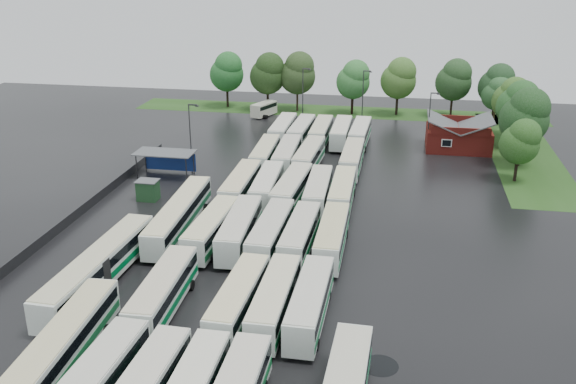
# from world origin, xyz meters

# --- Properties ---
(ground) EXTENTS (160.00, 160.00, 0.00)m
(ground) POSITION_xyz_m (0.00, 0.00, 0.00)
(ground) COLOR black
(ground) RESTS_ON ground
(brick_building) EXTENTS (10.07, 8.60, 5.39)m
(brick_building) POSITION_xyz_m (24.00, 42.77, 1.87)
(brick_building) COLOR maroon
(brick_building) RESTS_ON ground
(wash_shed) EXTENTS (8.20, 4.20, 3.58)m
(wash_shed) POSITION_xyz_m (-17.20, 22.02, 2.99)
(wash_shed) COLOR #2D2D30
(wash_shed) RESTS_ON ground
(utility_hut) EXTENTS (2.70, 2.20, 2.62)m
(utility_hut) POSITION_xyz_m (-16.20, 12.60, 1.32)
(utility_hut) COLOR #183E1E
(utility_hut) RESTS_ON ground
(grass_strip_north) EXTENTS (80.00, 10.00, 0.01)m
(grass_strip_north) POSITION_xyz_m (2.00, 64.80, 0.01)
(grass_strip_north) COLOR #234916
(grass_strip_north) RESTS_ON ground
(grass_strip_east) EXTENTS (10.00, 50.00, 0.01)m
(grass_strip_east) POSITION_xyz_m (34.00, 42.80, 0.01)
(grass_strip_east) COLOR #234916
(grass_strip_east) RESTS_ON ground
(west_fence) EXTENTS (0.10, 50.00, 1.20)m
(west_fence) POSITION_xyz_m (-22.20, 8.00, 0.60)
(west_fence) COLOR #2D2D30
(west_fence) RESTS_ON ground
(bus_r1c0) EXTENTS (3.09, 12.70, 3.51)m
(bus_r1c0) POSITION_xyz_m (-4.58, -12.74, 1.93)
(bus_r1c0) COLOR silver
(bus_r1c0) RESTS_ON ground
(bus_r1c2) EXTENTS (2.93, 12.23, 3.39)m
(bus_r1c2) POSITION_xyz_m (2.19, -12.69, 1.86)
(bus_r1c2) COLOR silver
(bus_r1c2) RESTS_ON ground
(bus_r1c3) EXTENTS (2.61, 12.22, 3.40)m
(bus_r1c3) POSITION_xyz_m (5.25, -12.33, 1.87)
(bus_r1c3) COLOR silver
(bus_r1c3) RESTS_ON ground
(bus_r1c4) EXTENTS (2.68, 12.28, 3.42)m
(bus_r1c4) POSITION_xyz_m (8.30, -12.18, 1.88)
(bus_r1c4) COLOR silver
(bus_r1c4) RESTS_ON ground
(bus_r2c0) EXTENTS (3.04, 12.55, 3.47)m
(bus_r2c0) POSITION_xyz_m (-4.33, 1.19, 1.91)
(bus_r2c0) COLOR silver
(bus_r2c0) RESTS_ON ground
(bus_r2c1) EXTENTS (3.32, 12.89, 3.56)m
(bus_r2c1) POSITION_xyz_m (-1.33, 1.40, 1.96)
(bus_r2c1) COLOR silver
(bus_r2c1) RESTS_ON ground
(bus_r2c2) EXTENTS (2.88, 12.71, 3.53)m
(bus_r2c2) POSITION_xyz_m (2.13, 1.14, 1.94)
(bus_r2c2) COLOR silver
(bus_r2c2) RESTS_ON ground
(bus_r2c3) EXTENTS (2.76, 12.27, 3.41)m
(bus_r2c3) POSITION_xyz_m (5.22, 1.27, 1.87)
(bus_r2c3) COLOR silver
(bus_r2c3) RESTS_ON ground
(bus_r2c4) EXTENTS (2.78, 12.41, 3.45)m
(bus_r2c4) POSITION_xyz_m (8.57, 1.45, 1.90)
(bus_r2c4) COLOR silver
(bus_r2c4) RESTS_ON ground
(bus_r3c0) EXTENTS (2.85, 12.73, 3.53)m
(bus_r3c0) POSITION_xyz_m (-4.55, 14.65, 1.94)
(bus_r3c0) COLOR silver
(bus_r3c0) RESTS_ON ground
(bus_r3c1) EXTENTS (3.13, 12.35, 3.41)m
(bus_r3c1) POSITION_xyz_m (-1.29, 15.15, 1.88)
(bus_r3c1) COLOR silver
(bus_r3c1) RESTS_ON ground
(bus_r3c2) EXTENTS (3.35, 12.86, 3.55)m
(bus_r3c2) POSITION_xyz_m (2.01, 14.51, 1.95)
(bus_r3c2) COLOR silver
(bus_r3c2) RESTS_ON ground
(bus_r3c3) EXTENTS (3.04, 12.41, 3.43)m
(bus_r3c3) POSITION_xyz_m (5.31, 14.50, 1.89)
(bus_r3c3) COLOR silver
(bus_r3c3) RESTS_ON ground
(bus_r3c4) EXTENTS (2.81, 12.28, 3.41)m
(bus_r3c4) POSITION_xyz_m (8.30, 14.75, 1.87)
(bus_r3c4) COLOR silver
(bus_r3c4) RESTS_ON ground
(bus_r4c0) EXTENTS (3.03, 12.29, 3.40)m
(bus_r4c0) POSITION_xyz_m (-4.37, 28.29, 1.87)
(bus_r4c0) COLOR silver
(bus_r4c0) RESTS_ON ground
(bus_r4c1) EXTENTS (3.11, 12.69, 3.51)m
(bus_r4c1) POSITION_xyz_m (-1.11, 28.21, 1.93)
(bus_r4c1) COLOR silver
(bus_r4c1) RESTS_ON ground
(bus_r4c2) EXTENTS (3.14, 12.67, 3.50)m
(bus_r4c2) POSITION_xyz_m (2.13, 28.17, 1.93)
(bus_r4c2) COLOR silver
(bus_r4c2) RESTS_ON ground
(bus_r4c4) EXTENTS (2.65, 12.42, 3.46)m
(bus_r4c4) POSITION_xyz_m (8.31, 28.36, 1.90)
(bus_r4c4) COLOR silver
(bus_r4c4) RESTS_ON ground
(bus_r5c0) EXTENTS (2.73, 12.63, 3.51)m
(bus_r5c0) POSITION_xyz_m (-4.34, 42.01, 1.93)
(bus_r5c0) COLOR silver
(bus_r5c0) RESTS_ON ground
(bus_r5c1) EXTENTS (2.95, 12.40, 3.43)m
(bus_r5c1) POSITION_xyz_m (-1.20, 41.93, 1.89)
(bus_r5c1) COLOR silver
(bus_r5c1) RESTS_ON ground
(bus_r5c2) EXTENTS (2.64, 12.32, 3.43)m
(bus_r5c2) POSITION_xyz_m (2.05, 41.91, 1.89)
(bus_r5c2) COLOR silver
(bus_r5c2) RESTS_ON ground
(bus_r5c3) EXTENTS (2.72, 12.39, 3.44)m
(bus_r5c3) POSITION_xyz_m (5.33, 42.21, 1.89)
(bus_r5c3) COLOR silver
(bus_r5c3) RESTS_ON ground
(bus_r5c4) EXTENTS (2.96, 12.40, 3.43)m
(bus_r5c4) POSITION_xyz_m (8.42, 42.15, 1.89)
(bus_r5c4) COLOR silver
(bus_r5c4) RESTS_ON ground
(artic_bus_west_a) EXTENTS (3.54, 18.79, 3.47)m
(artic_bus_west_a) POSITION_xyz_m (-9.00, -23.24, 1.92)
(artic_bus_west_a) COLOR silver
(artic_bus_west_a) RESTS_ON ground
(artic_bus_west_b) EXTENTS (3.32, 18.54, 3.42)m
(artic_bus_west_b) POSITION_xyz_m (-9.09, 4.24, 1.90)
(artic_bus_west_b) COLOR silver
(artic_bus_west_b) RESTS_ON ground
(artic_bus_west_c) EXTENTS (3.39, 19.26, 3.56)m
(artic_bus_west_c) POSITION_xyz_m (-12.14, -9.53, 1.97)
(artic_bus_west_c) COLOR silver
(artic_bus_west_c) RESTS_ON ground
(minibus) EXTENTS (4.29, 6.35, 2.61)m
(minibus) POSITION_xyz_m (-11.16, 58.45, 1.45)
(minibus) COLOR beige
(minibus) RESTS_ON ground
(tree_north_0) EXTENTS (6.78, 6.78, 11.22)m
(tree_north_0) POSITION_xyz_m (-19.91, 64.64, 7.22)
(tree_north_0) COLOR black
(tree_north_0) RESTS_ON ground
(tree_north_1) EXTENTS (6.96, 6.96, 11.52)m
(tree_north_1) POSITION_xyz_m (-11.24, 63.13, 7.41)
(tree_north_1) COLOR black
(tree_north_1) RESTS_ON ground
(tree_north_2) EXTENTS (7.08, 7.08, 11.73)m
(tree_north_2) POSITION_xyz_m (-5.45, 63.90, 7.55)
(tree_north_2) COLOR #312119
(tree_north_2) RESTS_ON ground
(tree_north_3) EXTENTS (6.41, 6.41, 10.62)m
(tree_north_3) POSITION_xyz_m (5.51, 62.99, 6.83)
(tree_north_3) COLOR black
(tree_north_3) RESTS_ON ground
(tree_north_4) EXTENTS (6.75, 6.75, 11.18)m
(tree_north_4) POSITION_xyz_m (14.02, 63.97, 7.19)
(tree_north_4) COLOR black
(tree_north_4) RESTS_ON ground
(tree_north_5) EXTENTS (6.74, 6.74, 11.17)m
(tree_north_5) POSITION_xyz_m (24.24, 64.20, 7.19)
(tree_north_5) COLOR black
(tree_north_5) RESTS_ON ground
(tree_north_6) EXTENTS (6.52, 6.52, 10.80)m
(tree_north_6) POSITION_xyz_m (31.75, 62.30, 6.95)
(tree_north_6) COLOR black
(tree_north_6) RESTS_ON ground
(tree_east_0) EXTENTS (5.38, 5.38, 8.90)m
(tree_east_0) POSITION_xyz_m (30.99, 28.30, 5.72)
(tree_east_0) COLOR black
(tree_east_0) RESTS_ON ground
(tree_east_1) EXTENTS (7.10, 7.10, 11.76)m
(tree_east_1) POSITION_xyz_m (32.48, 35.48, 7.56)
(tree_east_1) COLOR black
(tree_east_1) RESTS_ON ground
(tree_east_2) EXTENTS (6.57, 6.57, 10.89)m
(tree_east_2) POSITION_xyz_m (33.07, 45.81, 7.00)
(tree_east_2) COLOR #332012
(tree_east_2) RESTS_ON ground
(tree_east_3) EXTENTS (6.21, 6.21, 10.29)m
(tree_east_3) POSITION_xyz_m (32.94, 51.82, 6.62)
(tree_east_3) COLOR black
(tree_east_3) RESTS_ON ground
(tree_east_4) EXTENTS (5.39, 5.39, 8.92)m
(tree_east_4) POSITION_xyz_m (31.69, 60.47, 5.74)
(tree_east_4) COLOR #352818
(tree_east_4) RESTS_ON ground
(lamp_post_ne) EXTENTS (1.43, 0.28, 9.28)m
(lamp_post_ne) POSITION_xyz_m (19.30, 41.19, 5.39)
(lamp_post_ne) COLOR #2D2D30
(lamp_post_ne) RESTS_ON ground
(lamp_post_nw) EXTENTS (1.55, 0.30, 10.04)m
(lamp_post_nw) POSITION_xyz_m (-13.92, 23.70, 5.83)
(lamp_post_nw) COLOR #2D2D30
(lamp_post_nw) RESTS_ON ground
(lamp_post_back_w) EXTENTS (1.54, 0.30, 9.99)m
(lamp_post_back_w) POSITION_xyz_m (-2.98, 55.17, 5.80)
(lamp_post_back_w) COLOR #2D2D30
(lamp_post_back_w) RESTS_ON ground
(lamp_post_back_e) EXTENTS (1.54, 0.30, 10.03)m
(lamp_post_back_e) POSITION_xyz_m (7.96, 54.64, 5.82)
(lamp_post_back_e) COLOR #2D2D30
(lamp_post_back_e) RESTS_ON ground
(puddle_0) EXTENTS (5.91, 5.91, 0.01)m
(puddle_0) POSITION_xyz_m (-3.86, -19.65, 0.00)
(puddle_0) COLOR black
(puddle_0) RESTS_ON ground
(puddle_2) EXTENTS (6.91, 6.91, 0.01)m
(puddle_2) POSITION_xyz_m (-9.84, 0.97, 0.00)
(puddle_2) COLOR black
(puddle_2) RESTS_ON ground
(puddle_3) EXTENTS (3.99, 3.99, 0.01)m
(puddle_3) POSITION_xyz_m (2.21, -1.20, 0.00)
(puddle_3) COLOR black
(puddle_3) RESTS_ON ground
(puddle_4) EXTENTS (2.87, 2.87, 0.01)m
(puddle_4) POSITION_xyz_m (14.50, -17.34, 0.00)
(puddle_4) COLOR black
(puddle_4) RESTS_ON ground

